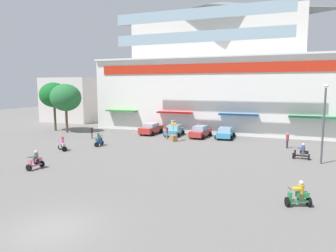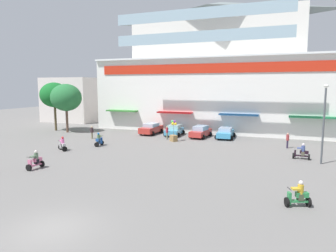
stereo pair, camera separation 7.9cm
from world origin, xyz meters
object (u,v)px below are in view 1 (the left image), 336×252
(parked_car_3, at_px, (225,133))
(pedestrian_0, at_px, (92,132))
(streetlamp_near, at_px, (324,118))
(pedestrian_1, at_px, (167,132))
(scooter_rider_0, at_px, (99,140))
(balloon_vendor_cart, at_px, (173,134))
(parked_car_0, at_px, (151,129))
(plaza_tree_2, at_px, (66,98))
(scooter_rider_5, at_px, (302,153))
(scooter_rider_1, at_px, (299,196))
(pedestrian_2, at_px, (287,139))
(plaza_tree_0, at_px, (54,95))
(scooter_rider_3, at_px, (62,145))
(parked_car_1, at_px, (174,130))
(scooter_rider_2, at_px, (35,161))
(parked_car_2, at_px, (200,132))

(parked_car_3, distance_m, pedestrian_0, 16.84)
(streetlamp_near, bearing_deg, pedestrian_1, 158.89)
(scooter_rider_0, bearing_deg, balloon_vendor_cart, 40.01)
(parked_car_0, relative_size, scooter_rider_0, 2.92)
(plaza_tree_2, distance_m, streetlamp_near, 32.71)
(scooter_rider_5, height_order, streetlamp_near, streetlamp_near)
(parked_car_0, bearing_deg, scooter_rider_1, -48.42)
(pedestrian_0, bearing_deg, pedestrian_2, 6.31)
(scooter_rider_1, distance_m, scooter_rider_5, 12.00)
(plaza_tree_0, distance_m, scooter_rider_3, 16.02)
(parked_car_3, xyz_separation_m, pedestrian_0, (-15.62, -6.27, 0.19))
(plaza_tree_0, relative_size, scooter_rider_3, 4.80)
(parked_car_3, xyz_separation_m, pedestrian_1, (-6.62, -3.34, 0.23))
(parked_car_1, distance_m, pedestrian_1, 3.12)
(streetlamp_near, bearing_deg, parked_car_3, 135.72)
(scooter_rider_2, bearing_deg, pedestrian_0, 106.78)
(plaza_tree_0, bearing_deg, balloon_vendor_cart, -6.02)
(plaza_tree_0, height_order, streetlamp_near, plaza_tree_0)
(scooter_rider_0, xyz_separation_m, pedestrian_0, (-3.49, 3.65, 0.26))
(parked_car_1, height_order, scooter_rider_0, scooter_rider_0)
(parked_car_3, height_order, streetlamp_near, streetlamp_near)
(scooter_rider_1, relative_size, balloon_vendor_cart, 0.58)
(pedestrian_1, distance_m, balloon_vendor_cart, 1.53)
(plaza_tree_2, height_order, streetlamp_near, plaza_tree_2)
(scooter_rider_3, distance_m, streetlamp_near, 24.74)
(parked_car_3, distance_m, balloon_vendor_cart, 6.91)
(parked_car_0, bearing_deg, balloon_vendor_cart, -40.65)
(streetlamp_near, distance_m, balloon_vendor_cart, 16.64)
(scooter_rider_0, distance_m, balloon_vendor_cart, 8.78)
(plaza_tree_2, relative_size, pedestrian_2, 4.15)
(plaza_tree_0, bearing_deg, scooter_rider_1, -29.24)
(plaza_tree_0, distance_m, plaza_tree_2, 2.96)
(parked_car_0, bearing_deg, pedestrian_1, -41.43)
(parked_car_0, bearing_deg, parked_car_1, -0.82)
(pedestrian_1, xyz_separation_m, streetlamp_near, (16.62, -6.42, 3.00))
(parked_car_1, height_order, scooter_rider_5, scooter_rider_5)
(parked_car_2, distance_m, pedestrian_2, 10.95)
(plaza_tree_2, distance_m, parked_car_0, 12.86)
(scooter_rider_2, xyz_separation_m, balloon_vendor_cart, (6.14, 15.45, 0.26))
(scooter_rider_0, relative_size, pedestrian_1, 0.92)
(scooter_rider_2, relative_size, streetlamp_near, 0.22)
(pedestrian_1, bearing_deg, parked_car_0, 138.57)
(scooter_rider_0, relative_size, scooter_rider_2, 1.00)
(pedestrian_0, bearing_deg, scooter_rider_3, -79.00)
(pedestrian_2, height_order, balloon_vendor_cart, balloon_vendor_cart)
(parked_car_3, bearing_deg, scooter_rider_2, -120.36)
(scooter_rider_0, distance_m, scooter_rider_5, 20.70)
(plaza_tree_2, relative_size, parked_car_3, 1.68)
(plaza_tree_0, bearing_deg, parked_car_3, 5.16)
(parked_car_3, bearing_deg, parked_car_2, -172.16)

